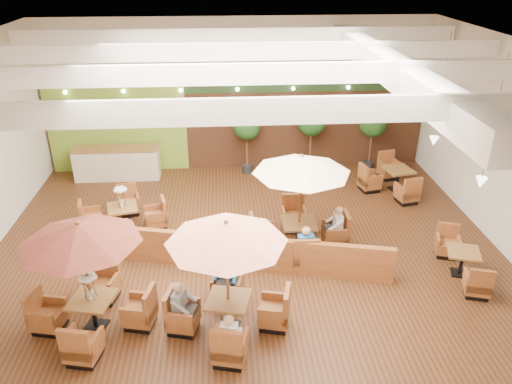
{
  "coord_description": "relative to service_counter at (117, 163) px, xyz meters",
  "views": [
    {
      "loc": [
        -0.56,
        -11.82,
        7.5
      ],
      "look_at": [
        0.3,
        0.5,
        1.5
      ],
      "focal_mm": 35.0,
      "sensor_mm": 36.0,
      "label": 1
    }
  ],
  "objects": [
    {
      "name": "room",
      "position": [
        4.65,
        -3.88,
        3.05
      ],
      "size": [
        14.04,
        14.0,
        5.52
      ],
      "color": "#381E0F",
      "rests_on": "ground"
    },
    {
      "name": "service_counter",
      "position": [
        0.0,
        0.0,
        0.0
      ],
      "size": [
        3.0,
        0.75,
        1.18
      ],
      "color": "beige",
      "rests_on": "ground"
    },
    {
      "name": "booth_divider",
      "position": [
        4.57,
        -6.15,
        -0.1
      ],
      "size": [
        6.85,
        1.71,
        0.97
      ],
      "primitive_type": "cube",
      "rotation": [
        0.0,
        0.0,
        -0.22
      ],
      "color": "brown",
      "rests_on": "ground"
    },
    {
      "name": "table_0",
      "position": [
        0.91,
        -8.09,
        1.23
      ],
      "size": [
        2.73,
        2.73,
        2.69
      ],
      "rotation": [
        0.0,
        0.0,
        -0.22
      ],
      "color": "brown",
      "rests_on": "ground"
    },
    {
      "name": "table_1",
      "position": [
        3.84,
        -8.31,
        1.26
      ],
      "size": [
        2.77,
        2.77,
        2.71
      ],
      "rotation": [
        0.0,
        0.0,
        -0.24
      ],
      "color": "brown",
      "rests_on": "ground"
    },
    {
      "name": "table_2",
      "position": [
        5.85,
        -5.14,
        1.31
      ],
      "size": [
        2.73,
        2.73,
        2.8
      ],
      "rotation": [
        0.0,
        0.0,
        -0.0
      ],
      "color": "brown",
      "rests_on": "ground"
    },
    {
      "name": "table_3",
      "position": [
        0.83,
        -3.74,
        -0.16
      ],
      "size": [
        2.62,
        2.62,
        1.52
      ],
      "rotation": [
        0.0,
        0.0,
        0.24
      ],
      "color": "brown",
      "rests_on": "ground"
    },
    {
      "name": "table_4",
      "position": [
        9.8,
        -6.69,
        -0.25
      ],
      "size": [
        0.97,
        2.45,
        0.87
      ],
      "rotation": [
        0.0,
        0.0,
        -0.3
      ],
      "color": "brown",
      "rests_on": "ground"
    },
    {
      "name": "table_5",
      "position": [
        9.51,
        -1.66,
        -0.22
      ],
      "size": [
        1.87,
        2.71,
        0.98
      ],
      "rotation": [
        0.0,
        0.0,
        0.21
      ],
      "color": "brown",
      "rests_on": "ground"
    },
    {
      "name": "topiary_0",
      "position": [
        4.71,
        0.2,
        1.11
      ],
      "size": [
        0.98,
        0.98,
        2.28
      ],
      "color": "black",
      "rests_on": "ground"
    },
    {
      "name": "topiary_1",
      "position": [
        7.05,
        0.2,
        1.24
      ],
      "size": [
        1.05,
        1.05,
        2.44
      ],
      "color": "black",
      "rests_on": "ground"
    },
    {
      "name": "topiary_2",
      "position": [
        9.32,
        0.2,
        1.11
      ],
      "size": [
        0.98,
        0.98,
        2.28
      ],
      "color": "black",
      "rests_on": "ground"
    },
    {
      "name": "diner_0",
      "position": [
        3.84,
        -9.31,
        0.15
      ],
      "size": [
        0.38,
        0.31,
        0.73
      ],
      "rotation": [
        0.0,
        0.0,
        -0.11
      ],
      "color": "white",
      "rests_on": "ground"
    },
    {
      "name": "diner_1",
      "position": [
        3.84,
        -7.32,
        0.18
      ],
      "size": [
        0.45,
        0.42,
        0.82
      ],
      "rotation": [
        0.0,
        0.0,
        2.78
      ],
      "color": "#2A74B9",
      "rests_on": "ground"
    },
    {
      "name": "diner_2",
      "position": [
        2.85,
        -8.31,
        0.17
      ],
      "size": [
        0.39,
        0.43,
        0.78
      ],
      "rotation": [
        0.0,
        0.0,
        4.38
      ],
      "color": "gray",
      "rests_on": "ground"
    },
    {
      "name": "diner_3",
      "position": [
        5.85,
        -6.16,
        0.18
      ],
      "size": [
        0.42,
        0.35,
        0.81
      ],
      "rotation": [
        0.0,
        0.0,
        0.12
      ],
      "color": "#2A74B9",
      "rests_on": "ground"
    },
    {
      "name": "diner_4",
      "position": [
        6.88,
        -5.14,
        0.17
      ],
      "size": [
        0.3,
        0.38,
        0.78
      ],
      "rotation": [
        0.0,
        0.0,
        1.58
      ],
      "color": "white",
      "rests_on": "ground"
    }
  ]
}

